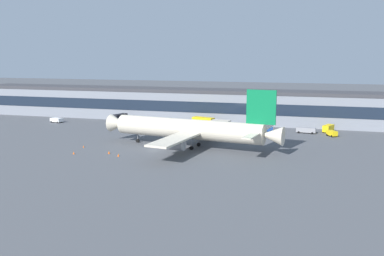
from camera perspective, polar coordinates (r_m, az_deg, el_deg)
The scene contains 14 objects.
ground_plane at distance 120.89m, azimuth -5.06°, elevation -2.92°, with size 600.00×600.00×0.00m, color #4C4F54.
terminal_building at distance 171.62m, azimuth 1.54°, elevation 3.06°, with size 195.41×14.58×12.77m.
airliner at distance 122.30m, azimuth -0.14°, elevation -0.16°, with size 53.91×45.99×17.28m.
fuel_truck at distance 159.51m, azimuth 1.46°, elevation 0.90°, with size 8.85×5.31×3.35m.
stair_truck at distance 169.16m, azimuth -9.54°, elevation 1.31°, with size 4.20×6.45×3.55m.
crew_van at distance 154.23m, azimuth 17.60°, elevation -0.02°, with size 4.05×5.65×2.55m.
pushback_tractor at distance 176.51m, azimuth -17.48°, elevation 1.04°, with size 5.27×3.64×1.75m.
belt_loader at distance 150.51m, azimuth 14.83°, elevation -0.24°, with size 6.59×2.73×1.95m.
baggage_tug at distance 147.10m, azimuth 18.07°, elevation -0.65°, with size 3.66×4.10×1.85m.
follow_me_car at distance 149.40m, azimuth 9.79°, elevation -0.15°, with size 4.66×4.17×1.85m.
traffic_cone_0 at distance 114.57m, azimuth -9.73°, elevation -3.55°, with size 0.57×0.57×0.72m, color #F2590C.
traffic_cone_1 at distance 127.43m, azimuth -14.17°, elevation -2.39°, with size 0.45×0.45×0.57m, color #F2590C.
traffic_cone_2 at distance 118.10m, azimuth -10.94°, elevation -3.19°, with size 0.57×0.57×0.72m, color #F2590C.
traffic_cone_3 at distance 119.77m, azimuth -15.40°, elevation -3.20°, with size 0.52×0.52×0.65m, color #F2590C.
Camera 1 is at (42.81, -109.90, 26.51)m, focal length 40.24 mm.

